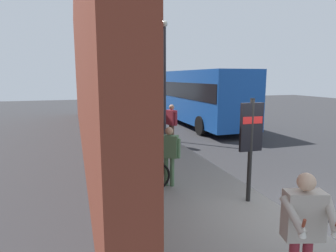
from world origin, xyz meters
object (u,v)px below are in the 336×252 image
Objects in this scene: pedestrian_crossing_street at (169,150)px; tourist_with_hotdogs at (304,223)px; bicycle_by_door at (125,158)px; bicycle_mid_rack at (134,168)px; transit_info_sign at (251,134)px; street_lamp at (165,71)px; city_bus at (196,94)px; bicycle_nearest_sign at (138,179)px; pedestrian_by_facade at (172,120)px.

tourist_with_hotdogs is at bearing -175.15° from pedestrian_crossing_street.
pedestrian_crossing_street reaches higher than bicycle_by_door.
bicycle_by_door is 1.12× the size of pedestrian_crossing_street.
pedestrian_crossing_street is at bearing -126.54° from bicycle_mid_rack.
transit_info_sign is (-2.10, -2.28, 1.21)m from bicycle_mid_rack.
bicycle_by_door is 0.33× the size of street_lamp.
bicycle_mid_rack is at bearing 148.10° from city_bus.
transit_info_sign reaches higher than bicycle_mid_rack.
city_bus is at bearing -26.64° from pedestrian_crossing_street.
bicycle_mid_rack is at bearing 13.52° from tourist_with_hotdogs.
bicycle_by_door is (1.96, -0.00, 0.00)m from bicycle_nearest_sign.
street_lamp reaches higher than city_bus.
bicycle_nearest_sign is at bearing 153.05° from pedestrian_by_facade.
transit_info_sign is 0.45× the size of street_lamp.
bicycle_nearest_sign is at bearing 17.36° from tourist_with_hotdogs.
bicycle_by_door is at bearing 139.98° from pedestrian_by_facade.
street_lamp is at bearing -22.73° from bicycle_nearest_sign.
tourist_with_hotdogs reaches higher than pedestrian_crossing_street.
bicycle_by_door is at bearing 148.60° from street_lamp.
city_bus reaches higher than pedestrian_crossing_street.
bicycle_mid_rack is 1.06m from bicycle_by_door.
street_lamp reaches higher than transit_info_sign.
city_bus reaches higher than pedestrian_by_facade.
street_lamp is at bearing -7.41° from tourist_with_hotdogs.
bicycle_mid_rack is 1.18m from pedestrian_crossing_street.
tourist_with_hotdogs is at bearing -166.48° from bicycle_mid_rack.
tourist_with_hotdogs is (-4.07, -1.27, 0.66)m from bicycle_nearest_sign.
bicycle_nearest_sign is 1.11m from pedestrian_crossing_street.
street_lamp is (4.27, -2.60, 2.76)m from bicycle_by_door.
street_lamp is at bearing -25.43° from bicycle_mid_rack.
bicycle_mid_rack is at bearing 148.93° from pedestrian_by_facade.
bicycle_by_door is 0.74× the size of transit_info_sign.
city_bus is (9.37, -5.83, 1.41)m from bicycle_mid_rack.
transit_info_sign reaches higher than bicycle_nearest_sign.
pedestrian_by_facade reaches higher than bicycle_nearest_sign.
street_lamp is (6.23, -2.61, 2.76)m from bicycle_nearest_sign.
pedestrian_crossing_street is 0.93× the size of tourist_with_hotdogs.
pedestrian_by_facade is at bearing -19.13° from pedestrian_crossing_street.
bicycle_mid_rack is at bearing 53.46° from pedestrian_crossing_street.
pedestrian_crossing_street is at bearing 163.95° from street_lamp.
bicycle_nearest_sign is 1.11× the size of pedestrian_crossing_street.
transit_info_sign is (-1.20, -2.36, 1.21)m from bicycle_nearest_sign.
bicycle_nearest_sign is 4.31m from tourist_with_hotdogs.
tourist_with_hotdogs is (-6.03, -1.27, 0.66)m from bicycle_by_door.
pedestrian_by_facade is at bearing -31.07° from bicycle_mid_rack.
bicycle_mid_rack is 1.00× the size of pedestrian_by_facade.
pedestrian_by_facade is (6.16, -0.16, -0.56)m from transit_info_sign.
bicycle_mid_rack is 0.71× the size of transit_info_sign.
street_lamp reaches higher than tourist_with_hotdogs.
bicycle_nearest_sign is 7.30m from street_lamp.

